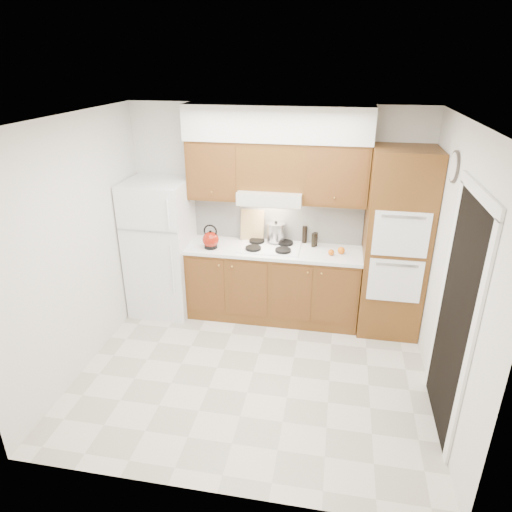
{
  "coord_description": "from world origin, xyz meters",
  "views": [
    {
      "loc": [
        0.74,
        -3.88,
        3.08
      ],
      "look_at": [
        -0.05,
        0.45,
        1.15
      ],
      "focal_mm": 32.0,
      "sensor_mm": 36.0,
      "label": 1
    }
  ],
  "objects_px": {
    "fridge": "(161,248)",
    "kettle": "(211,240)",
    "stock_pot": "(276,232)",
    "oven_cabinet": "(395,245)"
  },
  "relations": [
    {
      "from": "fridge",
      "to": "oven_cabinet",
      "type": "height_order",
      "value": "oven_cabinet"
    },
    {
      "from": "oven_cabinet",
      "to": "stock_pot",
      "type": "relative_size",
      "value": 9.85
    },
    {
      "from": "kettle",
      "to": "stock_pot",
      "type": "bearing_deg",
      "value": 29.23
    },
    {
      "from": "fridge",
      "to": "kettle",
      "type": "xyz_separation_m",
      "value": [
        0.68,
        -0.08,
        0.19
      ]
    },
    {
      "from": "fridge",
      "to": "oven_cabinet",
      "type": "xyz_separation_m",
      "value": [
        2.85,
        0.03,
        0.24
      ]
    },
    {
      "from": "fridge",
      "to": "kettle",
      "type": "distance_m",
      "value": 0.71
    },
    {
      "from": "oven_cabinet",
      "to": "stock_pot",
      "type": "xyz_separation_m",
      "value": [
        -1.41,
        0.19,
        -0.02
      ]
    },
    {
      "from": "kettle",
      "to": "stock_pot",
      "type": "distance_m",
      "value": 0.81
    },
    {
      "from": "oven_cabinet",
      "to": "kettle",
      "type": "bearing_deg",
      "value": -177.01
    },
    {
      "from": "oven_cabinet",
      "to": "stock_pot",
      "type": "distance_m",
      "value": 1.43
    }
  ]
}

